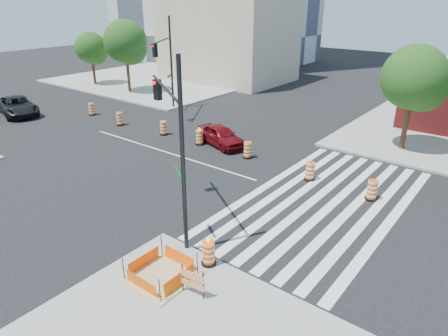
# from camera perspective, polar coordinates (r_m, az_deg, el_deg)

# --- Properties ---
(ground) EXTENTS (120.00, 120.00, 0.00)m
(ground) POSITION_cam_1_polar(r_m,az_deg,el_deg) (26.02, -8.26, 2.26)
(ground) COLOR black
(ground) RESTS_ON ground
(sidewalk_nw) EXTENTS (22.00, 22.00, 0.15)m
(sidewalk_nw) POSITION_cam_1_polar(r_m,az_deg,el_deg) (50.61, -7.91, 12.66)
(sidewalk_nw) COLOR gray
(sidewalk_nw) RESTS_ON ground
(crosswalk_east) EXTENTS (6.75, 13.50, 0.01)m
(crosswalk_east) POSITION_cam_1_polar(r_m,az_deg,el_deg) (20.19, 14.04, -4.66)
(crosswalk_east) COLOR silver
(crosswalk_east) RESTS_ON ground
(lane_centerline) EXTENTS (14.00, 0.12, 0.01)m
(lane_centerline) POSITION_cam_1_polar(r_m,az_deg,el_deg) (26.02, -8.26, 2.27)
(lane_centerline) COLOR silver
(lane_centerline) RESTS_ON ground
(excavation_pit) EXTENTS (2.20, 2.20, 0.90)m
(excavation_pit) POSITION_cam_1_polar(r_m,az_deg,el_deg) (14.70, -8.93, -14.85)
(excavation_pit) COLOR tan
(excavation_pit) RESTS_ON ground
(beige_midrise) EXTENTS (14.00, 10.00, 10.00)m
(beige_midrise) POSITION_cam_1_polar(r_m,az_deg,el_deg) (48.94, 0.49, 18.34)
(beige_midrise) COLOR #BFAF92
(beige_midrise) RESTS_ON ground
(red_coupe) EXTENTS (4.36, 2.76, 1.38)m
(red_coupe) POSITION_cam_1_polar(r_m,az_deg,el_deg) (26.76, -0.49, 4.68)
(red_coupe) COLOR #60080E
(red_coupe) RESTS_ON ground
(dark_suv) EXTENTS (5.88, 3.72, 1.51)m
(dark_suv) POSITION_cam_1_polar(r_m,az_deg,el_deg) (38.23, -27.45, 7.88)
(dark_suv) COLOR black
(dark_suv) RESTS_ON ground
(signal_pole_se) EXTENTS (4.75, 3.19, 7.40)m
(signal_pole_se) POSITION_cam_1_polar(r_m,az_deg,el_deg) (15.52, -7.30, 5.53)
(signal_pole_se) COLOR black
(signal_pole_se) RESTS_ON ground
(signal_pole_nw) EXTENTS (3.16, 4.98, 7.64)m
(signal_pole_nw) POSITION_cam_1_polar(r_m,az_deg,el_deg) (34.27, -8.24, 15.45)
(signal_pole_nw) COLOR black
(signal_pole_nw) RESTS_ON ground
(pit_drum) EXTENTS (0.57, 0.57, 1.11)m
(pit_drum) POSITION_cam_1_polar(r_m,az_deg,el_deg) (14.90, -2.21, -12.09)
(pit_drum) COLOR black
(pit_drum) RESTS_ON ground
(barricade) EXTENTS (0.91, 0.17, 1.07)m
(barricade) POSITION_cam_1_polar(r_m,az_deg,el_deg) (13.53, -4.49, -15.68)
(barricade) COLOR #FF5905
(barricade) RESTS_ON ground
(tree_north_a) EXTENTS (3.40, 3.40, 5.77)m
(tree_north_a) POSITION_cam_1_polar(r_m,az_deg,el_deg) (47.82, -18.40, 15.74)
(tree_north_a) COLOR #382314
(tree_north_a) RESTS_ON ground
(tree_north_b) EXTENTS (4.27, 4.27, 7.26)m
(tree_north_b) POSITION_cam_1_polar(r_m,az_deg,el_deg) (42.72, -13.82, 16.81)
(tree_north_b) COLOR #382314
(tree_north_b) RESTS_ON ground
(tree_north_c) EXTENTS (3.94, 3.94, 6.69)m
(tree_north_c) POSITION_cam_1_polar(r_m,az_deg,el_deg) (27.44, 25.59, 11.12)
(tree_north_c) COLOR #382314
(tree_north_c) RESTS_ON ground
(median_drum_0) EXTENTS (0.60, 0.60, 1.02)m
(median_drum_0) POSITION_cam_1_polar(r_m,az_deg,el_deg) (35.74, -18.38, 7.94)
(median_drum_0) COLOR black
(median_drum_0) RESTS_ON ground
(median_drum_1) EXTENTS (0.60, 0.60, 1.02)m
(median_drum_1) POSITION_cam_1_polar(r_m,az_deg,el_deg) (32.20, -14.67, 6.76)
(median_drum_1) COLOR black
(median_drum_1) RESTS_ON ground
(median_drum_2) EXTENTS (0.60, 0.60, 1.02)m
(median_drum_2) POSITION_cam_1_polar(r_m,az_deg,el_deg) (29.26, -8.63, 5.62)
(median_drum_2) COLOR black
(median_drum_2) RESTS_ON ground
(median_drum_3) EXTENTS (0.60, 0.60, 1.18)m
(median_drum_3) POSITION_cam_1_polar(r_m,az_deg,el_deg) (27.01, -3.52, 4.36)
(median_drum_3) COLOR black
(median_drum_3) RESTS_ON ground
(median_drum_4) EXTENTS (0.60, 0.60, 1.02)m
(median_drum_4) POSITION_cam_1_polar(r_m,az_deg,el_deg) (24.71, 3.39, 2.50)
(median_drum_4) COLOR black
(median_drum_4) RESTS_ON ground
(median_drum_5) EXTENTS (0.60, 0.60, 1.02)m
(median_drum_5) POSITION_cam_1_polar(r_m,az_deg,el_deg) (22.17, 12.18, -0.52)
(median_drum_5) COLOR black
(median_drum_5) RESTS_ON ground
(median_drum_6) EXTENTS (0.60, 0.60, 1.02)m
(median_drum_6) POSITION_cam_1_polar(r_m,az_deg,el_deg) (20.88, 20.38, -3.07)
(median_drum_6) COLOR black
(median_drum_6) RESTS_ON ground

